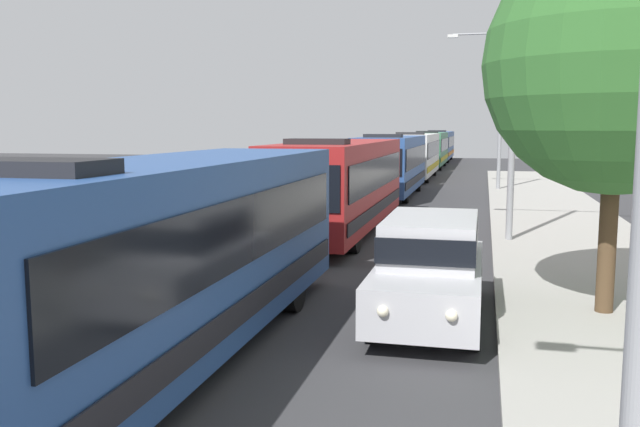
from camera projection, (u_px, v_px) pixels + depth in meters
name	position (u px, v px, depth m)	size (l,w,h in m)	color
bus_lead	(170.00, 250.00, 10.23)	(2.58, 10.80, 3.21)	#284C8C
bus_second_in_line	(341.00, 183.00, 22.47)	(2.58, 11.28, 3.21)	maroon
bus_middle	(392.00, 163.00, 34.57)	(2.58, 10.44, 3.21)	#284C8C
bus_fourth_in_line	(415.00, 154.00, 46.22)	(2.58, 11.41, 3.21)	silver
bus_rear	(430.00, 148.00, 58.62)	(2.58, 11.13, 3.21)	#33724C
bus_tail_end	(439.00, 145.00, 70.27)	(2.58, 12.30, 3.21)	#284C8C
white_suv	(430.00, 264.00, 12.41)	(1.86, 5.06, 1.90)	#B7B7BC
streetlamp_mid	(515.00, 59.00, 19.77)	(6.20, 0.28, 8.82)	gray
streetlamp_far	(501.00, 93.00, 36.64)	(5.86, 0.28, 8.60)	gray
roadside_tree	(617.00, 64.00, 11.91)	(4.67, 4.67, 6.84)	#4C3823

